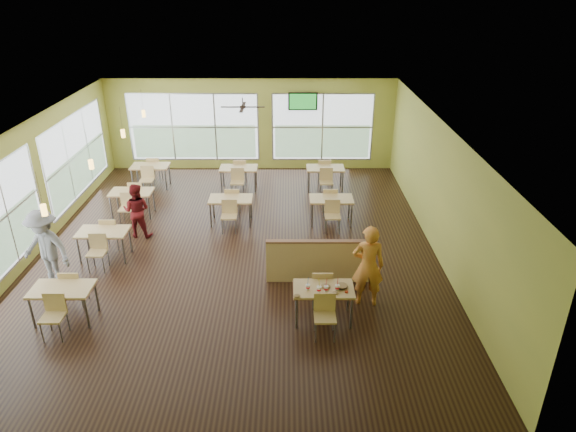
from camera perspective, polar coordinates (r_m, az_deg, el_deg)
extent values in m
plane|color=black|center=(13.27, -5.60, -3.56)|extent=(12.00, 12.00, 0.00)
plane|color=white|center=(12.07, -6.25, 9.88)|extent=(12.00, 12.00, 0.00)
cube|color=#A1A944|center=(18.25, -4.13, 10.06)|extent=(10.00, 0.04, 3.20)
cube|color=#A1A944|center=(7.45, -10.36, -15.10)|extent=(10.00, 0.04, 3.20)
cube|color=#A1A944|center=(14.01, -26.72, 2.55)|extent=(0.04, 12.00, 3.20)
cube|color=#A1A944|center=(13.05, 16.51, 2.74)|extent=(0.04, 12.00, 3.20)
cube|color=white|center=(16.59, -22.37, 6.36)|extent=(0.02, 4.50, 2.35)
cube|color=white|center=(18.50, -10.40, 9.68)|extent=(4.50, 0.02, 2.35)
cube|color=white|center=(18.25, 3.85, 9.81)|extent=(3.50, 0.02, 2.35)
cube|color=#B7BABC|center=(14.87, -24.91, -1.13)|extent=(0.04, 9.40, 0.05)
cube|color=#B7BABC|center=(18.57, -3.24, 6.32)|extent=(8.00, 0.04, 0.05)
cube|color=#DBB575|center=(10.29, 3.98, -8.08)|extent=(1.20, 0.70, 0.04)
cube|color=brown|center=(10.30, 3.97, -8.19)|extent=(1.22, 0.71, 0.01)
cylinder|color=slate|center=(10.24, 0.95, -10.74)|extent=(0.05, 0.05, 0.71)
cylinder|color=slate|center=(10.31, 7.06, -10.66)|extent=(0.05, 0.05, 0.71)
cylinder|color=slate|center=(10.71, 0.90, -8.92)|extent=(0.05, 0.05, 0.71)
cylinder|color=slate|center=(10.78, 6.72, -8.86)|extent=(0.05, 0.05, 0.71)
cube|color=#DBB575|center=(10.90, 3.75, -7.72)|extent=(0.42, 0.42, 0.04)
cube|color=#DBB575|center=(10.94, 3.72, -6.21)|extent=(0.42, 0.04, 0.40)
cube|color=#DBB575|center=(10.00, 4.13, -11.15)|extent=(0.42, 0.42, 0.04)
cube|color=#DBB575|center=(9.71, 4.25, -10.77)|extent=(0.42, 0.04, 0.40)
cube|color=#DBB575|center=(11.64, 3.49, -5.10)|extent=(2.40, 0.12, 1.00)
cube|color=brown|center=(11.38, 3.56, -2.84)|extent=(2.40, 0.14, 0.04)
cube|color=#DBB575|center=(11.20, -23.86, -7.41)|extent=(1.20, 0.70, 0.04)
cube|color=brown|center=(11.22, -23.84, -7.52)|extent=(1.22, 0.71, 0.01)
cylinder|color=slate|center=(11.41, -26.59, -9.63)|extent=(0.05, 0.05, 0.71)
cylinder|color=slate|center=(10.97, -21.46, -10.01)|extent=(0.05, 0.05, 0.71)
cylinder|color=slate|center=(11.84, -25.44, -8.07)|extent=(0.05, 0.05, 0.71)
cylinder|color=slate|center=(11.42, -20.49, -8.36)|extent=(0.05, 0.05, 0.71)
cube|color=#DBB575|center=(11.77, -22.63, -7.14)|extent=(0.42, 0.42, 0.04)
cube|color=#DBB575|center=(11.81, -22.49, -5.75)|extent=(0.42, 0.04, 0.40)
cube|color=#DBB575|center=(10.94, -24.67, -10.18)|extent=(0.42, 0.42, 0.04)
cube|color=#DBB575|center=(10.68, -25.28, -9.79)|extent=(0.42, 0.04, 0.40)
cube|color=#DBB575|center=(13.21, -19.89, -1.64)|extent=(1.20, 0.70, 0.04)
cube|color=brown|center=(13.22, -19.87, -1.73)|extent=(1.22, 0.71, 0.01)
cylinder|color=slate|center=(13.33, -22.23, -3.61)|extent=(0.05, 0.05, 0.71)
cylinder|color=slate|center=(12.96, -17.79, -3.72)|extent=(0.05, 0.05, 0.71)
cylinder|color=slate|center=(13.81, -21.40, -2.46)|extent=(0.05, 0.05, 0.71)
cylinder|color=slate|center=(13.45, -17.11, -2.52)|extent=(0.05, 0.05, 0.71)
cube|color=#DBB575|center=(13.80, -19.02, -1.64)|extent=(0.42, 0.42, 0.04)
cube|color=#DBB575|center=(13.86, -18.91, -0.48)|extent=(0.42, 0.04, 0.40)
cube|color=#DBB575|center=(12.88, -20.46, -3.85)|extent=(0.42, 0.42, 0.04)
cube|color=#DBB575|center=(12.63, -20.88, -3.39)|extent=(0.42, 0.04, 0.40)
cube|color=#DBB575|center=(15.37, -17.02, 2.58)|extent=(1.20, 0.70, 0.04)
cube|color=brown|center=(15.38, -17.01, 2.49)|extent=(1.22, 0.71, 0.01)
cylinder|color=slate|center=(15.42, -19.05, 0.85)|extent=(0.05, 0.05, 0.71)
cylinder|color=slate|center=(15.11, -15.17, 0.87)|extent=(0.05, 0.05, 0.71)
cylinder|color=slate|center=(15.93, -18.43, 1.71)|extent=(0.05, 0.05, 0.71)
cylinder|color=slate|center=(15.62, -14.67, 1.75)|extent=(0.05, 0.05, 0.71)
cube|color=#DBB575|center=(15.96, -16.37, 2.42)|extent=(0.42, 0.42, 0.04)
cube|color=#DBB575|center=(16.05, -16.29, 3.40)|extent=(0.42, 0.04, 0.40)
cube|color=#DBB575|center=(14.99, -17.44, 0.78)|extent=(0.42, 0.42, 0.04)
cube|color=#DBB575|center=(14.74, -17.75, 1.25)|extent=(0.42, 0.04, 0.40)
cube|color=#DBB575|center=(17.34, -15.09, 5.40)|extent=(1.20, 0.70, 0.04)
cube|color=brown|center=(17.35, -15.08, 5.32)|extent=(1.22, 0.71, 0.01)
cylinder|color=slate|center=(17.35, -16.90, 3.86)|extent=(0.05, 0.05, 0.71)
cylinder|color=slate|center=(17.07, -13.42, 3.92)|extent=(0.05, 0.05, 0.71)
cylinder|color=slate|center=(17.87, -16.41, 4.54)|extent=(0.05, 0.05, 0.71)
cylinder|color=slate|center=(17.60, -13.02, 4.61)|extent=(0.05, 0.05, 0.71)
cube|color=#DBB575|center=(17.93, -14.57, 5.16)|extent=(0.42, 0.42, 0.04)
cube|color=#DBB575|center=(18.04, -14.51, 6.02)|extent=(0.42, 0.04, 0.40)
cube|color=#DBB575|center=(16.94, -15.42, 3.87)|extent=(0.42, 0.42, 0.04)
cube|color=#DBB575|center=(16.69, -15.66, 4.33)|extent=(0.42, 0.04, 0.40)
cube|color=#DBB575|center=(14.33, -6.39, 1.91)|extent=(1.20, 0.70, 0.04)
cube|color=brown|center=(14.34, -6.39, 1.82)|extent=(1.22, 0.71, 0.01)
cylinder|color=slate|center=(14.29, -8.59, 0.06)|extent=(0.05, 0.05, 0.71)
cylinder|color=slate|center=(14.17, -4.27, 0.06)|extent=(0.05, 0.05, 0.71)
cylinder|color=slate|center=(14.81, -8.29, 1.01)|extent=(0.05, 0.05, 0.71)
cylinder|color=slate|center=(14.69, -4.11, 1.02)|extent=(0.05, 0.05, 0.71)
cube|color=#DBB575|center=(14.94, -6.13, 1.76)|extent=(0.42, 0.42, 0.04)
cube|color=#DBB575|center=(15.03, -6.10, 2.82)|extent=(0.42, 0.04, 0.40)
cube|color=#DBB575|center=(13.94, -6.56, -0.04)|extent=(0.42, 0.42, 0.04)
cube|color=#DBB575|center=(13.68, -6.69, 0.45)|extent=(0.42, 0.04, 0.40)
cube|color=#DBB575|center=(16.64, -5.52, 5.33)|extent=(1.20, 0.70, 0.04)
cube|color=brown|center=(16.65, -5.52, 5.25)|extent=(1.22, 0.71, 0.01)
cylinder|color=slate|center=(16.56, -7.42, 3.75)|extent=(0.05, 0.05, 0.71)
cylinder|color=slate|center=(16.46, -3.68, 3.77)|extent=(0.05, 0.05, 0.71)
cylinder|color=slate|center=(17.10, -7.19, 4.46)|extent=(0.05, 0.05, 0.71)
cylinder|color=slate|center=(17.00, -3.57, 4.49)|extent=(0.05, 0.05, 0.71)
cube|color=#DBB575|center=(17.25, -5.32, 5.08)|extent=(0.42, 0.42, 0.04)
cube|color=#DBB575|center=(17.35, -5.30, 5.98)|extent=(0.42, 0.04, 0.40)
cube|color=#DBB575|center=(16.22, -5.65, 3.74)|extent=(0.42, 0.42, 0.04)
cube|color=#DBB575|center=(15.97, -5.74, 4.22)|extent=(0.42, 0.04, 0.40)
cube|color=#DBB575|center=(14.29, 4.85, 1.92)|extent=(1.20, 0.70, 0.04)
cube|color=brown|center=(14.30, 4.84, 1.82)|extent=(1.22, 0.71, 0.01)
cylinder|color=slate|center=(14.14, 2.70, 0.06)|extent=(0.05, 0.05, 0.71)
cylinder|color=slate|center=(14.23, 7.05, 0.06)|extent=(0.05, 0.05, 0.71)
cylinder|color=slate|center=(14.67, 2.60, 1.02)|extent=(0.05, 0.05, 0.71)
cylinder|color=slate|center=(14.76, 6.80, 1.02)|extent=(0.05, 0.05, 0.71)
cube|color=#DBB575|center=(14.90, 4.65, 1.77)|extent=(0.42, 0.42, 0.04)
cube|color=#DBB575|center=(14.99, 4.62, 2.83)|extent=(0.42, 0.04, 0.40)
cube|color=#DBB575|center=(13.90, 4.98, -0.04)|extent=(0.42, 0.42, 0.04)
cube|color=#DBB575|center=(13.64, 5.07, 0.45)|extent=(0.42, 0.04, 0.40)
cube|color=#DBB575|center=(16.61, 4.18, 5.34)|extent=(1.20, 0.70, 0.04)
cube|color=brown|center=(16.61, 4.18, 5.26)|extent=(1.22, 0.71, 0.01)
cylinder|color=slate|center=(16.44, 2.33, 3.78)|extent=(0.05, 0.05, 0.71)
cylinder|color=slate|center=(16.52, 6.08, 3.76)|extent=(0.05, 0.05, 0.71)
cylinder|color=slate|center=(16.98, 2.26, 4.50)|extent=(0.05, 0.05, 0.71)
cylinder|color=slate|center=(17.05, 5.90, 4.47)|extent=(0.05, 0.05, 0.71)
cube|color=#DBB575|center=(17.22, 4.03, 5.09)|extent=(0.42, 0.42, 0.04)
cube|color=#DBB575|center=(17.32, 4.02, 5.99)|extent=(0.42, 0.04, 0.40)
cube|color=#DBB575|center=(16.19, 4.28, 3.74)|extent=(0.42, 0.42, 0.04)
cube|color=#DBB575|center=(15.93, 4.35, 4.23)|extent=(0.42, 0.04, 0.40)
cylinder|color=#2D2119|center=(10.30, -25.90, 2.62)|extent=(0.01, 0.01, 0.70)
cylinder|color=gold|center=(10.44, -25.49, 0.60)|extent=(0.11, 0.11, 0.22)
cylinder|color=#2D2119|center=(12.46, -21.32, 7.10)|extent=(0.01, 0.01, 0.70)
cylinder|color=gold|center=(12.57, -21.03, 5.37)|extent=(0.11, 0.11, 0.22)
cylinder|color=#2D2119|center=(14.72, -18.07, 10.20)|extent=(0.01, 0.01, 0.70)
cylinder|color=gold|center=(14.82, -17.86, 8.72)|extent=(0.11, 0.11, 0.22)
cylinder|color=#2D2119|center=(16.77, -15.91, 12.21)|extent=(0.01, 0.01, 0.70)
cylinder|color=gold|center=(16.86, -15.75, 10.89)|extent=(0.11, 0.11, 0.22)
cylinder|color=#2D2119|center=(14.99, -5.07, 12.49)|extent=(0.03, 0.03, 0.24)
cylinder|color=#2D2119|center=(15.02, -5.05, 11.97)|extent=(0.16, 0.16, 0.06)
cube|color=#2D2119|center=(15.00, -3.69, 11.99)|extent=(0.55, 0.10, 0.01)
cube|color=#2D2119|center=(15.36, -4.94, 12.27)|extent=(0.10, 0.55, 0.01)
cube|color=#2D2119|center=(15.06, -6.41, 11.94)|extent=(0.55, 0.10, 0.01)
cube|color=#2D2119|center=(14.69, -5.16, 11.66)|extent=(0.10, 0.55, 0.01)
cube|color=black|center=(17.91, 1.66, 12.62)|extent=(1.00, 0.06, 0.60)
cube|color=green|center=(17.88, 1.66, 12.59)|extent=(0.90, 0.01, 0.52)
imported|color=#D14C17|center=(10.77, 8.88, -5.50)|extent=(0.70, 0.48, 1.83)
imported|color=maroon|center=(14.08, -16.47, 0.59)|extent=(0.77, 0.63, 1.48)
imported|color=slate|center=(12.51, -25.35, -3.26)|extent=(1.33, 1.02, 1.83)
cone|color=white|center=(10.18, 2.22, -7.93)|extent=(0.08, 0.08, 0.11)
cylinder|color=red|center=(10.17, 2.22, -7.92)|extent=(0.08, 0.08, 0.03)
cylinder|color=white|center=(10.14, 2.23, -7.64)|extent=(0.09, 0.09, 0.01)
cylinder|color=blue|center=(10.09, 2.24, -7.18)|extent=(0.02, 0.05, 0.20)
cone|color=white|center=(10.11, 3.46, -8.17)|extent=(0.09, 0.09, 0.12)
cylinder|color=red|center=(10.11, 3.46, -8.15)|extent=(0.09, 0.09, 0.04)
cylinder|color=white|center=(10.07, 3.47, -7.84)|extent=(0.10, 0.10, 0.01)
cylinder|color=yellow|center=(10.01, 3.49, -7.33)|extent=(0.03, 0.06, 0.23)
cone|color=white|center=(10.14, 4.26, -8.08)|extent=(0.09, 0.09, 0.12)
cylinder|color=red|center=(10.14, 4.26, -8.07)|extent=(0.08, 0.08, 0.03)
cylinder|color=white|center=(10.11, 4.27, -7.77)|extent=(0.09, 0.09, 0.01)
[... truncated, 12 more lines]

